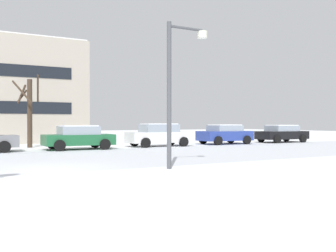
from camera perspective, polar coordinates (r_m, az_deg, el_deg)
ground_plane at (r=14.02m, az=-16.77°, el=-6.11°), size 120.00×120.00×0.00m
road_surface at (r=17.87m, az=-19.65°, el=-4.68°), size 80.00×9.90×0.00m
street_lamp at (r=14.01m, az=1.27°, el=6.84°), size 1.65×0.36×5.11m
parked_car_green at (r=24.16m, az=-12.73°, el=-1.57°), size 4.12×2.27×1.43m
parked_car_white at (r=26.54m, az=-1.32°, el=-1.27°), size 4.34×2.14×1.54m
parked_car_blue at (r=29.64m, az=8.15°, el=-1.14°), size 3.99×2.28×1.45m
parked_car_black at (r=33.17m, az=16.04°, el=-1.02°), size 4.26×2.17×1.40m
tree_far_right at (r=26.81m, az=-19.33°, el=2.28°), size 1.74×1.88×4.63m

